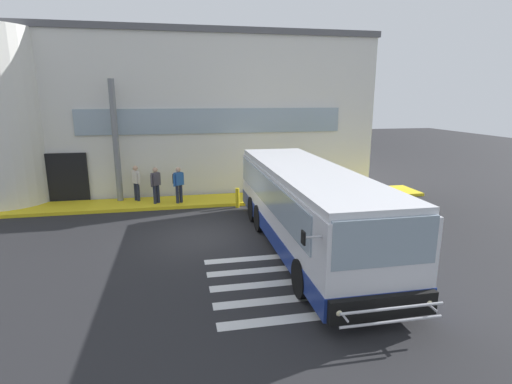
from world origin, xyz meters
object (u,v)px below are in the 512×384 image
passenger_near_column (136,181)px  safety_bollard_yellow (237,198)px  bus_main_foreground (307,209)px  passenger_by_doorway (156,183)px  entry_support_column (116,142)px  passenger_at_curb_edge (178,182)px

passenger_near_column → safety_bollard_yellow: (4.56, -1.60, -0.63)m
bus_main_foreground → safety_bollard_yellow: 5.64m
bus_main_foreground → passenger_near_column: size_ratio=6.40×
passenger_near_column → passenger_by_doorway: 1.14m
entry_support_column → passenger_near_column: entry_support_column is taller
safety_bollard_yellow → passenger_at_curb_edge: bearing=162.7°
passenger_near_column → passenger_at_curb_edge: bearing=-22.0°
bus_main_foreground → passenger_near_column: (-6.05, 6.97, -0.25)m
passenger_near_column → entry_support_column: bearing=165.7°
entry_support_column → bus_main_foreground: size_ratio=0.52×
bus_main_foreground → safety_bollard_yellow: bus_main_foreground is taller
passenger_at_curb_edge → safety_bollard_yellow: (2.62, -0.81, -0.66)m
bus_main_foreground → safety_bollard_yellow: (-1.49, 5.37, -0.88)m
entry_support_column → passenger_by_doorway: (1.72, -0.87, -1.87)m
passenger_near_column → passenger_at_curb_edge: same height
bus_main_foreground → passenger_at_curb_edge: (-4.12, 6.19, -0.22)m
passenger_near_column → safety_bollard_yellow: 4.87m
safety_bollard_yellow → bus_main_foreground: bearing=-74.5°
bus_main_foreground → passenger_by_doorway: size_ratio=6.40×
safety_bollard_yellow → passenger_by_doorway: bearing=165.6°
passenger_near_column → safety_bollard_yellow: size_ratio=1.86×
entry_support_column → safety_bollard_yellow: 6.18m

